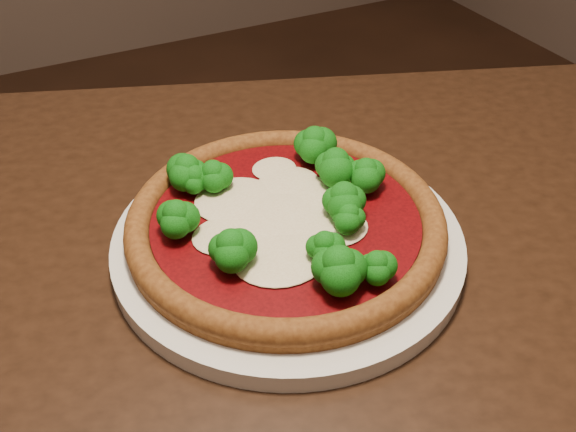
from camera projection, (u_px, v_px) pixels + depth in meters
name	position (u px, v px, depth m)	size (l,w,h in m)	color
dining_table	(267.00, 376.00, 0.62)	(1.29, 1.16, 0.75)	black
plate	(288.00, 241.00, 0.61)	(0.33, 0.33, 0.02)	silver
pizza	(286.00, 217.00, 0.60)	(0.30, 0.30, 0.06)	brown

